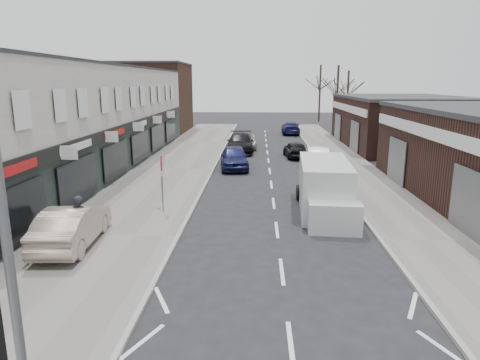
# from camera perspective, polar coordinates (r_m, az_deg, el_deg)

# --- Properties ---
(pavement_left) EXTENTS (5.50, 64.00, 0.12)m
(pavement_left) POSITION_cam_1_polar(r_m,az_deg,el_deg) (30.08, -8.98, 1.42)
(pavement_left) COLOR slate
(pavement_left) RESTS_ON ground
(pavement_right) EXTENTS (3.50, 64.00, 0.12)m
(pavement_right) POSITION_cam_1_polar(r_m,az_deg,el_deg) (30.21, 14.95, 1.18)
(pavement_right) COLOR slate
(pavement_right) RESTS_ON ground
(shop_terrace_left) EXTENTS (8.00, 41.00, 7.10)m
(shop_terrace_left) POSITION_cam_1_polar(r_m,az_deg,el_deg) (29.38, -23.33, 7.14)
(shop_terrace_left) COLOR beige
(shop_terrace_left) RESTS_ON ground
(brick_block_far) EXTENTS (8.00, 10.00, 8.00)m
(brick_block_far) POSITION_cam_1_polar(r_m,az_deg,el_deg) (53.45, -11.47, 10.58)
(brick_block_far) COLOR #42261C
(brick_block_far) RESTS_ON ground
(right_unit_far) EXTENTS (10.00, 16.00, 4.50)m
(right_unit_far) POSITION_cam_1_polar(r_m,az_deg,el_deg) (43.16, 20.58, 7.17)
(right_unit_far) COLOR #331C17
(right_unit_far) RESTS_ON ground
(tree_far_a) EXTENTS (3.60, 3.60, 8.00)m
(tree_far_a) POSITION_cam_1_polar(r_m,az_deg,el_deg) (56.07, 12.60, 6.52)
(tree_far_a) COLOR #382D26
(tree_far_a) RESTS_ON ground
(tree_far_b) EXTENTS (3.60, 3.60, 7.50)m
(tree_far_b) POSITION_cam_1_polar(r_m,az_deg,el_deg) (62.40, 13.93, 7.08)
(tree_far_b) COLOR #382D26
(tree_far_b) RESTS_ON ground
(tree_far_c) EXTENTS (3.60, 3.60, 8.50)m
(tree_far_c) POSITION_cam_1_polar(r_m,az_deg,el_deg) (67.79, 10.44, 7.68)
(tree_far_c) COLOR #382D26
(tree_far_c) RESTS_ON ground
(street_lamp) EXTENTS (2.23, 0.22, 8.00)m
(street_lamp) POSITION_cam_1_polar(r_m,az_deg,el_deg) (7.26, -28.40, 0.40)
(street_lamp) COLOR slate
(street_lamp) RESTS_ON pavement_left
(warning_sign) EXTENTS (0.12, 0.80, 2.70)m
(warning_sign) POSITION_cam_1_polar(r_m,az_deg,el_deg) (19.75, -10.32, 1.66)
(warning_sign) COLOR slate
(warning_sign) RESTS_ON pavement_left
(white_van) EXTENTS (2.52, 6.33, 2.41)m
(white_van) POSITION_cam_1_polar(r_m,az_deg,el_deg) (20.29, 11.23, -1.15)
(white_van) COLOR silver
(white_van) RESTS_ON ground
(sedan_on_pavement) EXTENTS (1.89, 4.66, 1.51)m
(sedan_on_pavement) POSITION_cam_1_polar(r_m,az_deg,el_deg) (16.88, -21.46, -5.65)
(sedan_on_pavement) COLOR #A09380
(sedan_on_pavement) RESTS_ON pavement_left
(pedestrian) EXTENTS (0.79, 0.61, 1.93)m
(pedestrian) POSITION_cam_1_polar(r_m,az_deg,el_deg) (16.55, -20.54, -5.18)
(pedestrian) COLOR black
(pedestrian) RESTS_ON pavement_left
(parked_car_left_a) EXTENTS (2.32, 4.84, 1.60)m
(parked_car_left_a) POSITION_cam_1_polar(r_m,az_deg,el_deg) (30.16, -0.78, 3.04)
(parked_car_left_a) COLOR #161944
(parked_car_left_a) RESTS_ON ground
(parked_car_left_b) EXTENTS (2.37, 5.67, 1.64)m
(parked_car_left_b) POSITION_cam_1_polar(r_m,az_deg,el_deg) (37.28, 0.03, 4.98)
(parked_car_left_b) COLOR black
(parked_car_left_b) RESTS_ON ground
(parked_car_left_c) EXTENTS (2.56, 5.19, 1.42)m
(parked_car_left_c) POSITION_cam_1_polar(r_m,az_deg,el_deg) (39.67, 0.43, 5.30)
(parked_car_left_c) COLOR #C0AF9A
(parked_car_left_c) RESTS_ON ground
(parked_car_right_a) EXTENTS (1.76, 4.38, 1.41)m
(parked_car_right_a) POSITION_cam_1_polar(r_m,az_deg,el_deg) (31.70, 10.25, 3.15)
(parked_car_right_a) COLOR white
(parked_car_right_a) RESTS_ON ground
(parked_car_right_b) EXTENTS (1.91, 4.03, 1.33)m
(parked_car_right_b) POSITION_cam_1_polar(r_m,az_deg,el_deg) (34.92, 7.39, 4.07)
(parked_car_right_b) COLOR black
(parked_car_right_b) RESTS_ON ground
(parked_car_right_c) EXTENTS (2.08, 4.98, 1.44)m
(parked_car_right_c) POSITION_cam_1_polar(r_m,az_deg,el_deg) (50.75, 6.77, 6.91)
(parked_car_right_c) COLOR #151541
(parked_car_right_c) RESTS_ON ground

